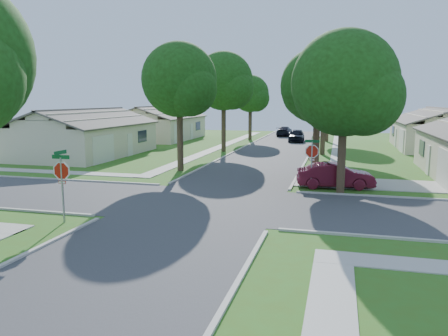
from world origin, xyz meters
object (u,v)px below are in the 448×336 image
Objects in this scene: tree_ne_corner at (346,88)px; stop_sign_sw at (62,174)px; tree_e_far at (329,91)px; house_nw_far at (160,127)px; stop_sign_ne at (312,154)px; tree_w_near at (180,83)px; car_curb_east at (296,135)px; tree_e_mid at (325,86)px; car_curb_west at (285,131)px; house_ne_far at (438,134)px; tree_w_mid at (224,84)px; tree_e_near at (319,89)px; car_driveway at (335,176)px; house_nw_near at (86,139)px; tree_w_far at (251,95)px.

stop_sign_sw is at bearing -141.16° from tree_ne_corner.
house_nw_far is at bearing -174.47° from tree_e_far.
stop_sign_ne is 11.07m from tree_w_near.
tree_ne_corner is at bearing 38.84° from stop_sign_sw.
tree_ne_corner is at bearing -81.91° from car_curb_east.
tree_e_mid is 2.02× the size of car_curb_west.
tree_w_near is at bearing 155.26° from stop_sign_ne.
car_curb_east is at bearing 165.03° from house_ne_far.
tree_w_mid is 14.48m from car_curb_east.
tree_w_mid reaches higher than tree_e_near.
tree_e_near is at bearing 11.53° from car_driveway.
tree_w_near is 0.66× the size of house_ne_far.
house_nw_far is at bearing 116.27° from tree_w_near.
house_nw_far is at bearing 135.93° from tree_w_mid.
house_ne_far is at bearing -5.36° from house_nw_far.
tree_e_mid is 22.12m from house_nw_near.
tree_ne_corner is at bearing -86.91° from tree_e_far.
tree_w_mid is at bearing 123.22° from tree_ne_corner.
tree_e_far is 1.09× the size of tree_w_far.
tree_w_far is 21.61m from house_ne_far.
car_driveway is (1.24, -15.51, -5.54)m from tree_e_mid.
car_curb_east is (-3.55, -1.05, -5.22)m from tree_e_far.
tree_w_mid reaches higher than house_nw_near.
tree_w_near is (-9.40, -12.00, -0.14)m from tree_e_mid.
car_driveway reaches higher than car_curb_west.
tree_w_near is 25.23m from car_curb_east.
tree_w_mid reaches higher than tree_e_mid.
tree_e_far is 28.49m from house_nw_near.
tree_e_far is (0.05, 29.31, 3.95)m from stop_sign_ne.
car_curb_west is at bearing 101.64° from tree_ne_corner.
tree_w_mid is 13.04m from tree_w_far.
house_nw_near is at bearing -137.50° from tree_e_far.
car_curb_west is at bearing 145.31° from house_ne_far.
house_nw_far is (-11.35, 10.99, -4.97)m from tree_w_mid.
house_nw_near reaches higher than stop_sign_sw.
house_nw_far is at bearing 32.33° from car_curb_west.
car_curb_east is 0.97× the size of car_curb_west.
tree_w_mid reaches higher than tree_ne_corner.
tree_ne_corner is at bearing -25.77° from house_nw_near.
tree_e_far is 1.91× the size of car_curb_west.
house_ne_far is at bearing 44.09° from tree_w_near.
tree_e_near reaches higher than tree_w_far.
car_driveway is (-9.99, -23.50, -0.80)m from house_ne_far.
tree_w_mid is at bearing -44.07° from house_nw_far.
stop_sign_ne is 34.26m from house_nw_far.
stop_sign_sw is 1.00× the size of stop_sign_ne.
house_ne_far is at bearing -17.06° from car_curb_east.
car_curb_west is at bearing 99.26° from stop_sign_ne.
tree_ne_corner reaches higher than car_curb_west.
house_ne_far is at bearing 23.64° from house_nw_near.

